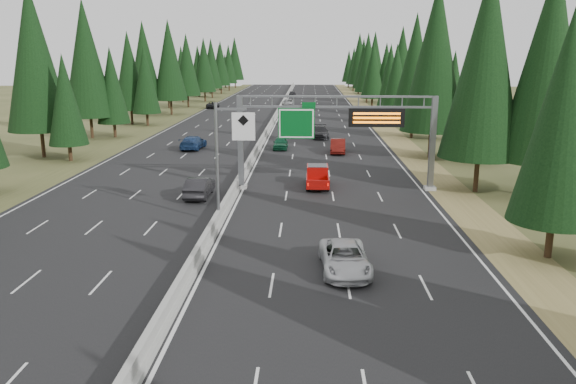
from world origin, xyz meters
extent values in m
cube|color=black|center=(0.00, 80.00, 0.04)|extent=(32.00, 260.00, 0.08)
cube|color=olive|center=(17.80, 80.00, 0.03)|extent=(3.60, 260.00, 0.06)
cube|color=#3B441F|center=(-17.80, 80.00, 0.03)|extent=(3.60, 260.00, 0.06)
cube|color=gray|center=(0.00, 80.00, 0.23)|extent=(0.70, 260.00, 0.30)
cube|color=gray|center=(0.00, 80.00, 0.63)|extent=(0.30, 260.00, 0.60)
cube|color=slate|center=(0.35, 35.00, 3.98)|extent=(0.45, 0.45, 7.80)
cube|color=gray|center=(0.35, 35.00, 0.23)|extent=(0.90, 0.90, 0.30)
cube|color=slate|center=(16.20, 35.00, 3.98)|extent=(0.45, 0.45, 7.80)
cube|color=gray|center=(16.20, 35.00, 0.23)|extent=(0.90, 0.90, 0.30)
cube|color=slate|center=(8.28, 35.00, 7.80)|extent=(15.85, 0.35, 0.16)
cube|color=slate|center=(8.28, 35.00, 6.96)|extent=(15.85, 0.35, 0.16)
cube|color=#054C19|center=(5.00, 34.75, 5.63)|extent=(3.00, 0.10, 2.50)
cube|color=silver|center=(5.00, 34.69, 5.63)|extent=(2.85, 0.02, 2.35)
cube|color=#054C19|center=(6.00, 34.75, 7.13)|extent=(1.10, 0.10, 0.45)
cube|color=black|center=(11.50, 34.70, 6.13)|extent=(4.50, 0.40, 1.50)
cube|color=orange|center=(11.50, 34.48, 6.48)|extent=(3.80, 0.02, 0.18)
cube|color=orange|center=(11.50, 34.48, 6.13)|extent=(3.80, 0.02, 0.18)
cube|color=orange|center=(11.50, 34.48, 5.78)|extent=(3.80, 0.02, 0.18)
cylinder|color=slate|center=(0.00, 25.00, 4.08)|extent=(0.20, 0.20, 8.00)
cube|color=gray|center=(0.00, 25.00, 0.18)|extent=(0.50, 0.50, 0.20)
cube|color=slate|center=(1.00, 25.00, 7.68)|extent=(2.00, 0.15, 0.15)
cube|color=silver|center=(1.80, 24.88, 6.58)|extent=(1.50, 0.06, 1.80)
cylinder|color=black|center=(19.43, 19.00, 1.09)|extent=(0.40, 0.40, 2.17)
cone|color=black|center=(19.43, 19.00, 7.88)|extent=(4.89, 4.89, 11.42)
cylinder|color=black|center=(19.93, 34.84, 1.46)|extent=(0.40, 0.40, 2.91)
cone|color=black|center=(19.93, 34.84, 10.55)|extent=(6.55, 6.55, 15.28)
cylinder|color=black|center=(24.28, 33.48, 1.47)|extent=(0.40, 0.40, 2.94)
cone|color=black|center=(24.28, 33.48, 10.64)|extent=(6.60, 6.60, 15.41)
cylinder|color=black|center=(19.40, 50.64, 1.51)|extent=(0.40, 0.40, 3.02)
cone|color=black|center=(19.40, 50.64, 10.96)|extent=(6.80, 6.80, 15.87)
cylinder|color=black|center=(23.73, 48.36, 1.21)|extent=(0.40, 0.40, 2.41)
cone|color=black|center=(23.73, 48.36, 8.75)|extent=(5.43, 5.43, 12.67)
cylinder|color=black|center=(20.17, 66.30, 1.33)|extent=(0.40, 0.40, 2.65)
cone|color=black|center=(20.17, 66.30, 9.62)|extent=(5.97, 5.97, 13.93)
cylinder|color=black|center=(24.97, 64.41, 0.94)|extent=(0.40, 0.40, 1.88)
cone|color=black|center=(24.97, 64.41, 6.81)|extent=(4.23, 4.23, 9.86)
cylinder|color=black|center=(20.00, 81.18, 1.04)|extent=(0.40, 0.40, 2.07)
cone|color=black|center=(20.00, 81.18, 7.51)|extent=(4.66, 4.66, 10.87)
cylinder|color=black|center=(24.53, 79.02, 1.00)|extent=(0.40, 0.40, 2.01)
cone|color=black|center=(24.53, 79.02, 7.28)|extent=(4.52, 4.52, 10.54)
cylinder|color=black|center=(20.87, 94.21, 1.01)|extent=(0.40, 0.40, 2.01)
cone|color=black|center=(20.87, 94.21, 7.29)|extent=(4.52, 4.52, 10.56)
cylinder|color=black|center=(23.01, 95.22, 1.31)|extent=(0.40, 0.40, 2.61)
cone|color=black|center=(23.01, 95.22, 9.47)|extent=(5.88, 5.88, 13.71)
cylinder|color=black|center=(19.47, 109.96, 1.12)|extent=(0.40, 0.40, 2.25)
cone|color=black|center=(19.47, 109.96, 8.14)|extent=(5.05, 5.05, 11.79)
cylinder|color=black|center=(23.34, 111.93, 1.09)|extent=(0.40, 0.40, 2.17)
cone|color=black|center=(23.34, 111.93, 7.88)|extent=(4.89, 4.89, 11.41)
cylinder|color=black|center=(19.86, 125.30, 1.30)|extent=(0.40, 0.40, 2.61)
cone|color=black|center=(19.86, 125.30, 9.46)|extent=(5.87, 5.87, 13.70)
cylinder|color=black|center=(24.32, 126.24, 1.13)|extent=(0.40, 0.40, 2.26)
cone|color=black|center=(24.32, 126.24, 8.20)|extent=(5.09, 5.09, 11.87)
cylinder|color=black|center=(20.65, 144.10, 1.19)|extent=(0.40, 0.40, 2.39)
cone|color=black|center=(20.65, 144.10, 8.66)|extent=(5.37, 5.37, 12.54)
cylinder|color=black|center=(23.24, 141.05, 1.38)|extent=(0.40, 0.40, 2.76)
cone|color=black|center=(23.24, 141.05, 10.01)|extent=(6.21, 6.21, 14.49)
cylinder|color=black|center=(20.57, 156.88, 1.40)|extent=(0.40, 0.40, 2.80)
cone|color=black|center=(20.57, 156.88, 10.16)|extent=(6.31, 6.31, 14.71)
cylinder|color=black|center=(23.83, 156.51, 1.05)|extent=(0.40, 0.40, 2.10)
cone|color=black|center=(23.83, 156.51, 7.62)|extent=(4.73, 4.73, 11.03)
cylinder|color=black|center=(20.27, 172.96, 1.09)|extent=(0.40, 0.40, 2.18)
cone|color=black|center=(20.27, 172.96, 7.90)|extent=(4.90, 4.90, 11.44)
cylinder|color=black|center=(23.42, 174.48, 1.32)|extent=(0.40, 0.40, 2.64)
cone|color=black|center=(23.42, 174.48, 9.55)|extent=(5.93, 5.93, 13.84)
cylinder|color=black|center=(19.89, 190.56, 1.03)|extent=(0.40, 0.40, 2.06)
cone|color=black|center=(19.89, 190.56, 7.48)|extent=(4.64, 4.64, 10.83)
cylinder|color=black|center=(23.08, 189.71, 1.24)|extent=(0.40, 0.40, 2.49)
cone|color=black|center=(23.08, 189.71, 9.02)|extent=(5.60, 5.60, 13.07)
cylinder|color=black|center=(-19.45, 47.19, 0.90)|extent=(0.40, 0.40, 1.81)
cone|color=black|center=(-19.45, 47.19, 6.55)|extent=(4.07, 4.07, 9.49)
cylinder|color=black|center=(-23.51, 49.62, 1.51)|extent=(0.40, 0.40, 3.02)
cone|color=black|center=(-23.51, 49.62, 10.93)|extent=(6.79, 6.79, 15.83)
cylinder|color=black|center=(-20.83, 65.42, 0.98)|extent=(0.40, 0.40, 1.96)
cone|color=black|center=(-20.83, 65.42, 7.10)|extent=(4.41, 4.41, 10.29)
cylinder|color=black|center=(-23.72, 64.55, 1.47)|extent=(0.40, 0.40, 2.94)
cone|color=black|center=(-23.72, 64.55, 10.65)|extent=(6.61, 6.61, 15.43)
cylinder|color=black|center=(-20.02, 78.69, 1.01)|extent=(0.40, 0.40, 2.02)
cone|color=black|center=(-20.02, 78.69, 7.31)|extent=(4.54, 4.54, 10.59)
cylinder|color=black|center=(-23.11, 80.49, 1.19)|extent=(0.40, 0.40, 2.39)
cone|color=black|center=(-23.11, 80.49, 8.65)|extent=(5.37, 5.37, 12.52)
cylinder|color=black|center=(-20.25, 95.93, 1.41)|extent=(0.40, 0.40, 2.82)
cone|color=black|center=(-20.25, 95.93, 10.22)|extent=(6.34, 6.34, 14.80)
cylinder|color=black|center=(-24.87, 95.32, 1.39)|extent=(0.40, 0.40, 2.78)
cone|color=black|center=(-24.87, 95.32, 10.07)|extent=(6.25, 6.25, 14.58)
cylinder|color=black|center=(-20.52, 112.55, 1.26)|extent=(0.40, 0.40, 2.51)
cone|color=black|center=(-20.52, 112.55, 9.11)|extent=(5.65, 5.65, 13.19)
cylinder|color=black|center=(-24.24, 110.17, 0.93)|extent=(0.40, 0.40, 1.87)
cone|color=black|center=(-24.24, 110.17, 6.77)|extent=(4.20, 4.20, 9.81)
cylinder|color=black|center=(-19.41, 127.04, 1.23)|extent=(0.40, 0.40, 2.45)
cone|color=black|center=(-19.41, 127.04, 8.88)|extent=(5.51, 5.51, 12.86)
cylinder|color=black|center=(-24.59, 125.57, 1.07)|extent=(0.40, 0.40, 2.13)
cone|color=black|center=(-24.59, 125.57, 7.74)|extent=(4.80, 4.80, 11.21)
cylinder|color=black|center=(-20.03, 141.01, 1.24)|extent=(0.40, 0.40, 2.49)
cone|color=black|center=(-20.03, 141.01, 9.01)|extent=(5.59, 5.59, 13.05)
cylinder|color=black|center=(-24.24, 144.13, 1.11)|extent=(0.40, 0.40, 2.21)
cone|color=black|center=(-24.24, 144.13, 8.02)|extent=(4.98, 4.98, 11.62)
cylinder|color=black|center=(-19.97, 156.66, 1.22)|extent=(0.40, 0.40, 2.44)
cone|color=black|center=(-19.97, 156.66, 8.85)|extent=(5.50, 5.50, 12.82)
cylinder|color=black|center=(-23.86, 159.83, 0.96)|extent=(0.40, 0.40, 1.91)
cone|color=black|center=(-23.86, 159.83, 6.93)|extent=(4.30, 4.30, 10.04)
cylinder|color=black|center=(-19.84, 172.69, 1.17)|extent=(0.40, 0.40, 2.33)
cone|color=black|center=(-19.84, 172.69, 8.45)|extent=(5.25, 5.25, 12.24)
cylinder|color=black|center=(-23.14, 174.05, 1.14)|extent=(0.40, 0.40, 2.29)
cone|color=black|center=(-23.14, 174.05, 8.30)|extent=(5.15, 5.15, 12.02)
cylinder|color=black|center=(-19.83, 188.15, 1.39)|extent=(0.40, 0.40, 2.77)
cone|color=black|center=(-19.83, 188.15, 10.06)|extent=(6.24, 6.24, 14.57)
cylinder|color=black|center=(-23.43, 189.09, 0.93)|extent=(0.40, 0.40, 1.86)
cone|color=black|center=(-23.43, 189.09, 6.73)|extent=(4.18, 4.18, 9.75)
imported|color=silver|center=(7.94, 16.43, 0.81)|extent=(2.69, 5.35, 1.45)
cylinder|color=black|center=(5.99, 34.12, 0.46)|extent=(0.28, 0.76, 0.76)
cylinder|color=black|center=(7.60, 34.12, 0.46)|extent=(0.28, 0.76, 0.76)
cylinder|color=black|center=(5.99, 37.24, 0.46)|extent=(0.28, 0.76, 0.76)
cylinder|color=black|center=(7.60, 37.24, 0.46)|extent=(0.28, 0.76, 0.76)
cube|color=#A40D0A|center=(6.80, 35.73, 0.60)|extent=(1.89, 5.30, 0.28)
cube|color=#A40D0A|center=(6.80, 36.58, 1.26)|extent=(1.80, 2.08, 1.04)
cube|color=black|center=(6.80, 36.58, 1.55)|extent=(1.61, 1.80, 0.52)
cube|color=#A40D0A|center=(5.90, 34.31, 0.93)|extent=(0.09, 2.27, 0.57)
cube|color=#A40D0A|center=(7.70, 34.31, 0.93)|extent=(0.09, 2.27, 0.57)
cube|color=#A40D0A|center=(6.80, 33.17, 0.93)|extent=(1.89, 0.09, 0.57)
imported|color=#114C2F|center=(2.64, 55.69, 0.80)|extent=(1.70, 4.20, 1.43)
imported|color=#5A110C|center=(9.41, 53.15, 0.87)|extent=(1.93, 4.89, 1.58)
imported|color=black|center=(7.60, 65.31, 0.88)|extent=(2.36, 5.54, 1.59)
imported|color=#B4B4B4|center=(1.50, 114.52, 0.84)|extent=(2.74, 5.57, 1.52)
imported|color=black|center=(1.50, 142.86, 0.90)|extent=(1.99, 4.85, 1.65)
imported|color=black|center=(-2.63, 31.90, 0.88)|extent=(1.71, 4.87, 1.60)
imported|color=navy|center=(-7.85, 55.27, 0.88)|extent=(2.64, 5.66, 1.60)
imported|color=silver|center=(-4.40, 85.98, 0.87)|extent=(2.13, 4.72, 1.57)
imported|color=black|center=(-14.50, 109.06, 0.78)|extent=(2.37, 5.05, 1.40)
camera|label=1|loc=(6.00, -11.12, 11.03)|focal=35.00mm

